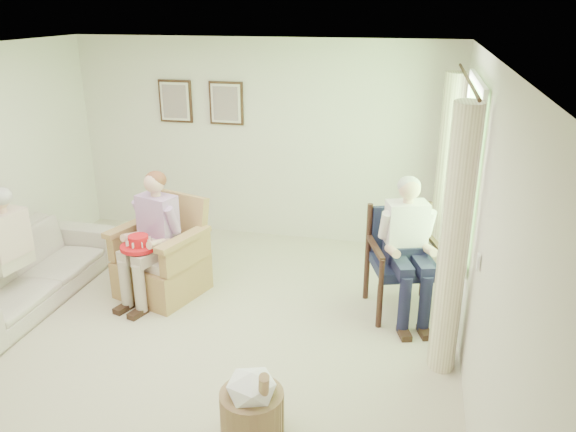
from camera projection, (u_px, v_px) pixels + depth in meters
The scene contains 17 objects.
floor at pixel (185, 343), 5.26m from camera, with size 5.50×5.50×0.00m, color beige.
back_wall at pixel (261, 141), 7.30m from camera, with size 5.00×0.04×2.60m, color silver.
right_wall at pixel (480, 239), 4.27m from camera, with size 0.04×5.50×2.60m, color silver.
ceiling at pixel (163, 56), 4.34m from camera, with size 5.00×5.50×0.02m, color white.
window at pixel (469, 162), 5.27m from camera, with size 0.13×2.50×1.63m.
curtain_left at pixel (454, 244), 4.56m from camera, with size 0.34×0.34×2.30m, color #F1E6BD.
curtain_right at pixel (446, 176), 6.34m from camera, with size 0.34×0.34×2.30m, color #F1E6BD.
framed_print_left at pixel (175, 101), 7.34m from camera, with size 0.45×0.05×0.55m.
framed_print_right at pixel (226, 103), 7.19m from camera, with size 0.45×0.05×0.55m.
wicker_armchair at pixel (163, 264), 6.09m from camera, with size 0.82×0.82×1.05m.
wood_armchair at pixel (405, 256), 5.70m from camera, with size 0.68×0.64×1.05m.
sofa at pixel (24, 272), 5.91m from camera, with size 0.88×2.26×0.66m, color beige.
person_wicker at pixel (154, 229), 5.80m from camera, with size 0.40×0.62×1.36m.
person_dark at pixel (406, 239), 5.45m from camera, with size 0.40×0.63×1.41m.
person_sofa at pixel (1, 244), 5.54m from camera, with size 0.42×0.62×1.30m.
red_hat at pixel (139, 244), 5.68m from camera, with size 0.37×0.37×0.14m.
hatbox at pixel (252, 404), 4.05m from camera, with size 0.49×0.49×0.69m.
Camera 1 is at (1.96, -4.16, 2.98)m, focal length 35.00 mm.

